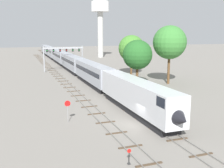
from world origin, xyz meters
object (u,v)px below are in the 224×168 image
water_tower (100,13)px  trackside_tree_right (132,48)px  trackside_tree_left (137,55)px  stop_sign (68,108)px  passenger_train (65,59)px  trackside_tree_mid (170,42)px  signal_gantry (63,53)px  switch_stand (129,159)px

water_tower → trackside_tree_right: bearing=-98.6°
water_tower → trackside_tree_left: 72.34m
stop_sign → trackside_tree_left: trackside_tree_left is taller
passenger_train → trackside_tree_mid: (16.47, -39.33, 6.69)m
trackside_tree_right → signal_gantry: bearing=140.4°
switch_stand → trackside_tree_left: 36.12m
signal_gantry → trackside_tree_left: trackside_tree_left is taller
switch_stand → passenger_train: bearing=84.3°
signal_gantry → water_tower: size_ratio=0.45×
stop_sign → trackside_tree_right: trackside_tree_right is taller
signal_gantry → trackside_tree_right: bearing=-39.6°
trackside_tree_left → trackside_tree_mid: (7.88, 0.17, 2.49)m
water_tower → trackside_tree_right: water_tower is taller
water_tower → switch_stand: (-29.33, -101.65, -19.90)m
trackside_tree_right → switch_stand: bearing=-114.1°
passenger_train → water_tower: 41.54m
switch_stand → trackside_tree_mid: trackside_tree_mid is taller
switch_stand → stop_sign: stop_sign is taller
passenger_train → trackside_tree_left: bearing=-77.7°
trackside_tree_mid → signal_gantry: bearing=123.2°
passenger_train → trackside_tree_left: trackside_tree_left is taller
stop_sign → trackside_tree_right: size_ratio=0.27×
signal_gantry → trackside_tree_mid: trackside_tree_mid is taller
water_tower → signal_gantry: bearing=-120.9°
stop_sign → trackside_tree_left: 26.87m
passenger_train → signal_gantry: bearing=-101.8°
stop_sign → passenger_train: bearing=80.3°
switch_stand → trackside_tree_left: size_ratio=0.15×
stop_sign → switch_stand: bearing=-77.6°
trackside_tree_mid → trackside_tree_right: (-2.46, 15.17, -2.04)m
signal_gantry → trackside_tree_left: 30.76m
water_tower → switch_stand: size_ratio=18.39×
water_tower → trackside_tree_right: 56.57m
signal_gantry → stop_sign: (-7.75, -47.52, -3.73)m
trackside_tree_left → trackside_tree_mid: bearing=1.2°
passenger_train → stop_sign: 59.12m
trackside_tree_left → trackside_tree_mid: trackside_tree_mid is taller
stop_sign → trackside_tree_right: 42.05m
switch_stand → signal_gantry: bearing=85.4°
passenger_train → switch_stand: 71.80m
trackside_tree_left → trackside_tree_right: (5.42, 15.33, 0.46)m
passenger_train → trackside_tree_mid: trackside_tree_mid is taller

